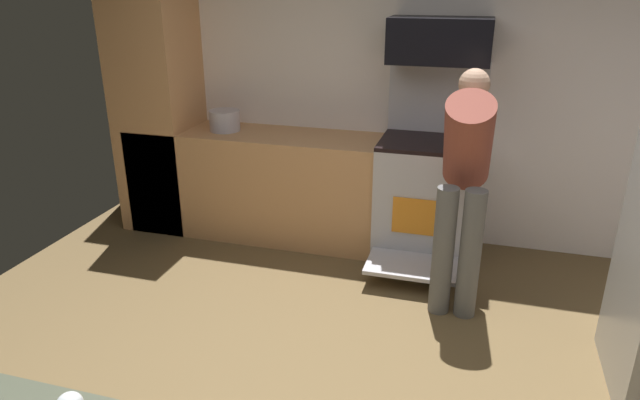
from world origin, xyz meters
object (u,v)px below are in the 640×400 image
(person_cook, at_px, (464,177))
(stock_pot, at_px, (225,120))
(microwave, at_px, (440,41))
(oven_range, at_px, (427,195))

(person_cook, xyz_separation_m, stock_pot, (-2.00, 0.73, 0.06))
(microwave, bearing_deg, oven_range, -90.00)
(oven_range, xyz_separation_m, person_cook, (0.28, -0.71, 0.42))
(oven_range, height_order, microwave, microwave)
(oven_range, xyz_separation_m, microwave, (0.00, 0.10, 1.17))
(oven_range, height_order, stock_pot, oven_range)
(oven_range, distance_m, person_cook, 0.87)
(oven_range, relative_size, stock_pot, 5.91)
(oven_range, bearing_deg, microwave, 90.00)
(oven_range, bearing_deg, person_cook, -68.52)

